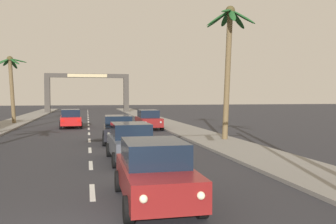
{
  "coord_description": "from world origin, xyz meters",
  "views": [
    {
      "loc": [
        -0.13,
        -7.29,
        2.89
      ],
      "look_at": [
        3.28,
        8.0,
        2.2
      ],
      "focal_mm": 38.92,
      "sensor_mm": 36.0,
      "label": 1
    }
  ],
  "objects": [
    {
      "name": "lane_markings",
      "position": [
        0.46,
        20.09,
        0.0
      ],
      "size": [
        4.28,
        89.02,
        0.01
      ],
      "color": "silver",
      "rests_on": "ground"
    },
    {
      "name": "sedan_third_in_queue",
      "position": [
        1.77,
        8.78,
        0.85
      ],
      "size": [
        2.03,
        4.48,
        1.68
      ],
      "color": "#4C515B",
      "rests_on": "ground"
    },
    {
      "name": "palm_left_third",
      "position": [
        -7.66,
        32.42,
        4.72
      ],
      "size": [
        3.22,
        2.69,
        6.96
      ],
      "color": "brown",
      "rests_on": "ground"
    },
    {
      "name": "town_gateway_arch",
      "position": [
        0.0,
        57.78,
        4.37
      ],
      "size": [
        14.34,
        0.9,
        6.79
      ],
      "color": "#423D38",
      "rests_on": "ground"
    },
    {
      "name": "sedan_fifth_in_queue",
      "position": [
        1.75,
        15.29,
        0.85
      ],
      "size": [
        2.11,
        4.51,
        1.68
      ],
      "color": "black",
      "rests_on": "ground"
    },
    {
      "name": "palm_right_second",
      "position": [
        8.68,
        14.48,
        6.06
      ],
      "size": [
        3.19,
        3.27,
        8.58
      ],
      "color": "brown",
      "rests_on": "ground"
    },
    {
      "name": "sedan_lead_at_stop_bar",
      "position": [
        1.63,
        2.27,
        0.85
      ],
      "size": [
        1.98,
        4.46,
        1.68
      ],
      "color": "maroon",
      "rests_on": "ground"
    },
    {
      "name": "sidewalk_right",
      "position": [
        7.8,
        20.0,
        0.07
      ],
      "size": [
        3.2,
        110.0,
        0.14
      ],
      "primitive_type": "cube",
      "color": "gray",
      "rests_on": "ground"
    },
    {
      "name": "sedan_parked_nearest_kerb",
      "position": [
        5.06,
        23.76,
        0.85
      ],
      "size": [
        1.98,
        4.46,
        1.68
      ],
      "color": "maroon",
      "rests_on": "ground"
    },
    {
      "name": "sedan_oncoming_far",
      "position": [
        -1.6,
        26.85,
        0.85
      ],
      "size": [
        2.13,
        4.52,
        1.68
      ],
      "color": "red",
      "rests_on": "ground"
    }
  ]
}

